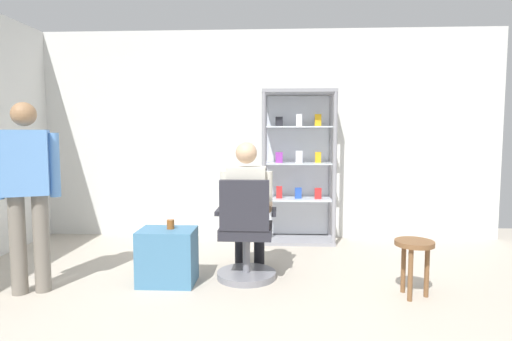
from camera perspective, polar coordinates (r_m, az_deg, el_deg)
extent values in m
cube|color=silver|center=(5.53, 1.51, 4.86)|extent=(6.00, 0.10, 2.70)
cylinder|color=gray|center=(5.05, 1.08, 0.30)|extent=(0.05, 0.05, 1.90)
cylinder|color=gray|center=(5.09, 10.68, 0.25)|extent=(0.05, 0.05, 1.90)
cylinder|color=gray|center=(5.44, 1.21, 0.65)|extent=(0.05, 0.05, 1.90)
cylinder|color=gray|center=(5.48, 10.12, 0.60)|extent=(0.05, 0.05, 1.90)
cube|color=gray|center=(5.26, 5.88, 10.61)|extent=(0.90, 0.45, 0.04)
cube|color=gray|center=(5.40, 5.70, -9.42)|extent=(0.90, 0.45, 0.04)
cube|color=silver|center=(5.46, 5.68, 0.64)|extent=(0.84, 0.02, 1.80)
cube|color=silver|center=(5.30, 5.75, -3.86)|extent=(0.82, 0.39, 0.02)
cube|color=red|center=(5.26, 3.18, -2.98)|extent=(0.08, 0.05, 0.15)
cube|color=#264CB2|center=(5.26, 5.77, -3.08)|extent=(0.08, 0.04, 0.14)
cube|color=red|center=(5.26, 8.45, -3.11)|extent=(0.08, 0.04, 0.14)
cube|color=silver|center=(5.25, 5.79, 1.00)|extent=(0.82, 0.39, 0.02)
cube|color=purple|center=(5.22, 3.17, 1.80)|extent=(0.09, 0.05, 0.13)
cube|color=silver|center=(5.19, 5.88, 1.87)|extent=(0.08, 0.04, 0.15)
cube|color=gold|center=(5.27, 8.45, 1.79)|extent=(0.07, 0.04, 0.13)
cube|color=silver|center=(5.23, 5.84, 5.92)|extent=(0.82, 0.39, 0.02)
cube|color=black|center=(5.27, 3.17, 6.68)|extent=(0.09, 0.05, 0.12)
cube|color=silver|center=(5.19, 5.90, 6.84)|extent=(0.07, 0.05, 0.15)
cube|color=gold|center=(5.29, 8.44, 6.79)|extent=(0.08, 0.04, 0.15)
cylinder|color=slate|center=(4.09, -1.31, -14.02)|extent=(0.56, 0.56, 0.06)
cylinder|color=slate|center=(4.03, -1.31, -11.27)|extent=(0.07, 0.07, 0.41)
cube|color=#26262D|center=(3.98, -1.32, -8.16)|extent=(0.48, 0.48, 0.10)
cube|color=#26262D|center=(3.72, -1.60, -4.76)|extent=(0.44, 0.08, 0.45)
cube|color=#26262D|center=(3.92, 2.48, -5.64)|extent=(0.04, 0.30, 0.04)
cube|color=#26262D|center=(3.97, -5.09, -5.54)|extent=(0.04, 0.30, 0.04)
cylinder|color=black|center=(4.14, 0.30, -6.20)|extent=(0.14, 0.40, 0.14)
cylinder|color=black|center=(4.40, 0.44, -9.27)|extent=(0.11, 0.11, 0.56)
cylinder|color=black|center=(4.16, -2.47, -6.16)|extent=(0.14, 0.40, 0.14)
cylinder|color=black|center=(4.41, -2.19, -9.22)|extent=(0.11, 0.11, 0.56)
cube|color=beige|center=(3.91, -1.33, -3.16)|extent=(0.36, 0.22, 0.50)
sphere|color=tan|center=(3.87, -1.34, 2.41)|extent=(0.20, 0.20, 0.20)
cylinder|color=beige|center=(3.89, 1.61, -2.16)|extent=(0.09, 0.09, 0.28)
cylinder|color=tan|center=(4.10, 1.68, -4.90)|extent=(0.08, 0.30, 0.08)
cylinder|color=beige|center=(3.92, -4.25, -2.11)|extent=(0.09, 0.09, 0.28)
cylinder|color=tan|center=(4.13, -3.89, -4.83)|extent=(0.08, 0.30, 0.08)
cube|color=teal|center=(3.97, -11.98, -11.39)|extent=(0.50, 0.36, 0.50)
cylinder|color=brown|center=(3.91, -11.58, -7.20)|extent=(0.07, 0.07, 0.08)
cylinder|color=slate|center=(4.13, -29.70, -8.82)|extent=(0.13, 0.13, 0.85)
cylinder|color=slate|center=(4.10, -27.20, -8.81)|extent=(0.13, 0.13, 0.85)
cylinder|color=#598CCC|center=(3.99, -25.79, 0.69)|extent=(0.09, 0.09, 0.55)
cube|color=#598CCC|center=(4.01, -28.87, 0.95)|extent=(0.42, 0.34, 0.55)
sphere|color=#99704C|center=(4.01, -29.12, 6.73)|extent=(0.20, 0.20, 0.20)
cylinder|color=brown|center=(3.77, 20.79, -9.23)|extent=(0.32, 0.32, 0.04)
cylinder|color=brown|center=(3.87, 22.26, -12.60)|extent=(0.04, 0.04, 0.44)
cylinder|color=brown|center=(3.91, 19.45, -12.34)|extent=(0.04, 0.04, 0.44)
cylinder|color=brown|center=(3.73, 20.30, -13.19)|extent=(0.04, 0.04, 0.44)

